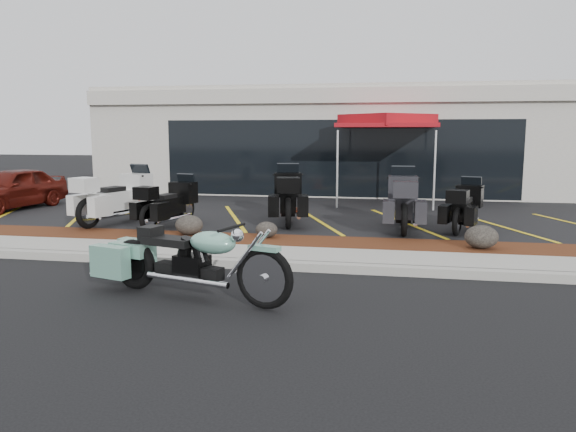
% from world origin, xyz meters
% --- Properties ---
extents(ground, '(90.00, 90.00, 0.00)m').
position_xyz_m(ground, '(0.00, 0.00, 0.00)').
color(ground, black).
rests_on(ground, ground).
extents(curb, '(24.00, 0.25, 0.15)m').
position_xyz_m(curb, '(0.00, 0.90, 0.07)').
color(curb, gray).
rests_on(curb, ground).
extents(sidewalk, '(24.00, 1.20, 0.15)m').
position_xyz_m(sidewalk, '(0.00, 1.60, 0.07)').
color(sidewalk, gray).
rests_on(sidewalk, ground).
extents(mulch_bed, '(24.00, 1.20, 0.16)m').
position_xyz_m(mulch_bed, '(0.00, 2.80, 0.08)').
color(mulch_bed, '#391A0D').
rests_on(mulch_bed, ground).
extents(upper_lot, '(26.00, 9.60, 0.15)m').
position_xyz_m(upper_lot, '(0.00, 8.20, 0.07)').
color(upper_lot, black).
rests_on(upper_lot, ground).
extents(dealership_building, '(18.00, 8.16, 4.00)m').
position_xyz_m(dealership_building, '(0.00, 14.47, 2.01)').
color(dealership_building, '#A9A399').
rests_on(dealership_building, ground).
extents(boulder_left, '(0.62, 0.51, 0.44)m').
position_xyz_m(boulder_left, '(-2.48, 2.97, 0.38)').
color(boulder_left, black).
rests_on(boulder_left, mulch_bed).
extents(boulder_mid, '(0.48, 0.40, 0.34)m').
position_xyz_m(boulder_mid, '(-0.75, 2.99, 0.33)').
color(boulder_mid, black).
rests_on(boulder_mid, mulch_bed).
extents(boulder_right, '(0.64, 0.54, 0.46)m').
position_xyz_m(boulder_right, '(3.60, 2.62, 0.39)').
color(boulder_right, black).
rests_on(boulder_right, mulch_bed).
extents(hero_cruiser, '(3.35, 1.71, 1.14)m').
position_xyz_m(hero_cruiser, '(0.20, -1.36, 0.57)').
color(hero_cruiser, '#69A38E').
rests_on(hero_cruiser, ground).
extents(touring_white, '(1.60, 2.62, 1.43)m').
position_xyz_m(touring_white, '(-4.58, 5.05, 0.86)').
color(touring_white, silver).
rests_on(touring_white, upper_lot).
extents(touring_black_front, '(1.26, 2.23, 1.22)m').
position_xyz_m(touring_black_front, '(-3.21, 4.76, 0.76)').
color(touring_black_front, black).
rests_on(touring_black_front, upper_lot).
extents(touring_black_mid, '(1.39, 2.61, 1.44)m').
position_xyz_m(touring_black_mid, '(-0.82, 5.90, 0.87)').
color(touring_black_mid, black).
rests_on(touring_black_mid, upper_lot).
extents(touring_grey, '(0.97, 2.48, 1.43)m').
position_xyz_m(touring_grey, '(2.13, 5.43, 0.87)').
color(touring_grey, '#28282C').
rests_on(touring_grey, upper_lot).
extents(touring_black_rear, '(1.37, 2.20, 1.20)m').
position_xyz_m(touring_black_rear, '(3.73, 5.39, 0.75)').
color(touring_black_rear, black).
rests_on(touring_black_rear, upper_lot).
extents(parked_car, '(1.92, 3.74, 1.22)m').
position_xyz_m(parked_car, '(-9.09, 6.02, 0.76)').
color(parked_car, '#4A100A').
rests_on(parked_car, upper_lot).
extents(traffic_cone, '(0.45, 0.45, 0.42)m').
position_xyz_m(traffic_cone, '(-1.05, 7.25, 0.36)').
color(traffic_cone, '#F43A08').
rests_on(traffic_cone, upper_lot).
extents(popup_canopy, '(3.80, 3.80, 2.79)m').
position_xyz_m(popup_canopy, '(1.66, 9.43, 2.68)').
color(popup_canopy, silver).
rests_on(popup_canopy, upper_lot).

